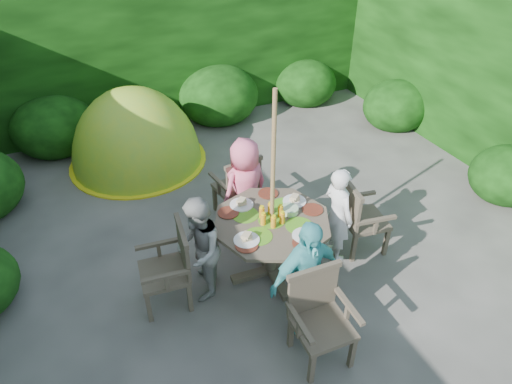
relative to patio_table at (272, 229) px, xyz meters
name	(u,v)px	position (x,y,z in m)	size (l,w,h in m)	color
ground	(269,233)	(0.28, 0.62, -0.63)	(60.00, 60.00, 0.00)	#484540
hedge_enclosure	(227,101)	(0.28, 1.95, 0.62)	(9.00, 9.00, 2.50)	black
patio_table	(272,229)	(0.00, 0.00, 0.00)	(1.35, 1.35, 0.89)	#42382B
parasol_pole	(273,193)	(0.00, 0.00, 0.47)	(0.04, 0.04, 2.20)	olive
garden_chair_right	(359,216)	(1.10, -0.05, -0.15)	(0.55, 0.60, 0.89)	#42382B
garden_chair_left	(171,266)	(-1.10, 0.06, -0.15)	(0.53, 0.58, 0.89)	#42382B
garden_chair_back	(238,186)	(0.07, 1.10, -0.16)	(0.59, 0.54, 0.88)	#42382B
garden_chair_front	(319,316)	(-0.07, -1.10, -0.15)	(0.55, 0.49, 0.89)	#42382B
child_right	(337,215)	(0.79, -0.04, -0.03)	(0.43, 0.28, 1.19)	white
child_left	(199,250)	(-0.80, 0.04, -0.03)	(0.58, 0.45, 1.20)	#A2A19C
child_back	(245,188)	(0.04, 0.80, 0.01)	(0.63, 0.41, 1.28)	pink
child_front	(305,279)	(-0.05, -0.80, 0.02)	(0.76, 0.32, 1.30)	#53C1C3
dome_tent	(139,162)	(-0.84, 3.00, -0.63)	(2.49, 2.49, 2.39)	#B0C826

